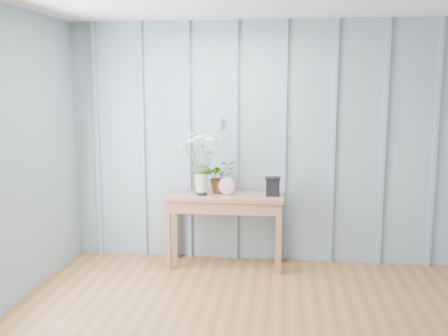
# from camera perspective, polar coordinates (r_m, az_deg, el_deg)

# --- Properties ---
(room_shell) EXTENTS (4.00, 4.50, 2.50)m
(room_shell) POSITION_cam_1_polar(r_m,az_deg,el_deg) (4.10, 3.12, 10.92)
(room_shell) COLOR #899CA7
(room_shell) RESTS_ON ground
(sideboard) EXTENTS (1.20, 0.45, 0.75)m
(sideboard) POSITION_cam_1_polar(r_m,az_deg,el_deg) (5.34, 0.06, -4.09)
(sideboard) COLOR #925D43
(sideboard) RESTS_ON ground
(daisy_vase) EXTENTS (0.46, 0.35, 0.65)m
(daisy_vase) POSITION_cam_1_polar(r_m,az_deg,el_deg) (5.22, -2.46, 1.41)
(daisy_vase) COLOR black
(daisy_vase) RESTS_ON sideboard
(spider_plant) EXTENTS (0.38, 0.37, 0.33)m
(spider_plant) POSITION_cam_1_polar(r_m,az_deg,el_deg) (5.40, -0.40, -0.93)
(spider_plant) COLOR #243E13
(spider_plant) RESTS_ON sideboard
(felt_disc_vessel) EXTENTS (0.18, 0.08, 0.18)m
(felt_disc_vessel) POSITION_cam_1_polar(r_m,az_deg,el_deg) (5.28, 0.31, -2.00)
(felt_disc_vessel) COLOR #8D4460
(felt_disc_vessel) RESTS_ON sideboard
(carved_box) EXTENTS (0.16, 0.12, 0.19)m
(carved_box) POSITION_cam_1_polar(r_m,az_deg,el_deg) (5.26, 5.33, -1.99)
(carved_box) COLOR black
(carved_box) RESTS_ON sideboard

